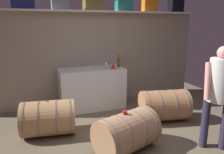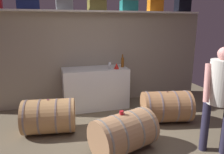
# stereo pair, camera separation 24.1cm
# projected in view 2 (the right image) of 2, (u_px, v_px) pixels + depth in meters

# --- Properties ---
(ground_plane) EXTENTS (6.47, 7.92, 0.02)m
(ground_plane) POSITION_uv_depth(u_px,v_px,m) (120.00, 135.00, 3.69)
(ground_plane) COLOR brown
(back_wall_panel) EXTENTS (5.27, 0.10, 2.08)m
(back_wall_panel) POSITION_uv_depth(u_px,v_px,m) (97.00, 59.00, 5.09)
(back_wall_panel) COLOR gray
(back_wall_panel) RESTS_ON ground
(high_shelf_board) EXTENTS (4.85, 0.40, 0.03)m
(high_shelf_board) POSITION_uv_depth(u_px,v_px,m) (98.00, 11.00, 4.69)
(high_shelf_board) COLOR white
(high_shelf_board) RESTS_ON back_wall_panel
(toolcase_navy) EXTENTS (0.43, 0.30, 0.25)m
(toolcase_navy) POSITION_uv_depth(u_px,v_px,m) (28.00, 3.00, 4.28)
(toolcase_navy) COLOR navy
(toolcase_navy) RESTS_ON high_shelf_board
(toolcase_grey) EXTENTS (0.34, 0.20, 0.32)m
(toolcase_grey) POSITION_uv_depth(u_px,v_px,m) (64.00, 2.00, 4.46)
(toolcase_grey) COLOR gray
(toolcase_grey) RESTS_ON high_shelf_board
(toolcase_olive) EXTENTS (0.37, 0.28, 0.22)m
(toolcase_olive) POSITION_uv_depth(u_px,v_px,m) (97.00, 5.00, 4.66)
(toolcase_olive) COLOR olive
(toolcase_olive) RESTS_ON high_shelf_board
(toolcase_teal) EXTENTS (0.37, 0.24, 0.23)m
(toolcase_teal) POSITION_uv_depth(u_px,v_px,m) (129.00, 6.00, 4.86)
(toolcase_teal) COLOR teal
(toolcase_teal) RESTS_ON high_shelf_board
(toolcase_orange) EXTENTS (0.34, 0.19, 0.35)m
(toolcase_orange) POSITION_uv_depth(u_px,v_px,m) (155.00, 4.00, 5.02)
(toolcase_orange) COLOR orange
(toolcase_orange) RESTS_ON high_shelf_board
(toolcase_black) EXTENTS (0.34, 0.22, 0.31)m
(toolcase_black) POSITION_uv_depth(u_px,v_px,m) (183.00, 5.00, 5.23)
(toolcase_black) COLOR black
(toolcase_black) RESTS_ON high_shelf_board
(work_cabinet) EXTENTS (1.41, 0.64, 0.89)m
(work_cabinet) POSITION_uv_depth(u_px,v_px,m) (95.00, 88.00, 4.84)
(work_cabinet) COLOR white
(work_cabinet) RESTS_ON ground
(wine_bottle_amber) EXTENTS (0.07, 0.07, 0.29)m
(wine_bottle_amber) POSITION_uv_depth(u_px,v_px,m) (123.00, 62.00, 4.83)
(wine_bottle_amber) COLOR brown
(wine_bottle_amber) RESTS_ON work_cabinet
(wine_glass) EXTENTS (0.07, 0.07, 0.14)m
(wine_glass) POSITION_uv_depth(u_px,v_px,m) (110.00, 64.00, 4.69)
(wine_glass) COLOR white
(wine_glass) RESTS_ON work_cabinet
(red_funnel) EXTENTS (0.11, 0.11, 0.13)m
(red_funnel) POSITION_uv_depth(u_px,v_px,m) (116.00, 66.00, 4.65)
(red_funnel) COLOR red
(red_funnel) RESTS_ON work_cabinet
(wine_barrel_near) EXTENTS (1.05, 0.84, 0.59)m
(wine_barrel_near) POSITION_uv_depth(u_px,v_px,m) (124.00, 133.00, 3.16)
(wine_barrel_near) COLOR #A57A55
(wine_barrel_near) RESTS_ON ground
(wine_barrel_far) EXTENTS (1.00, 0.75, 0.61)m
(wine_barrel_far) POSITION_uv_depth(u_px,v_px,m) (166.00, 107.00, 4.14)
(wine_barrel_far) COLOR #A16F47
(wine_barrel_far) RESTS_ON ground
(wine_barrel_flank) EXTENTS (0.94, 0.71, 0.61)m
(wine_barrel_flank) POSITION_uv_depth(u_px,v_px,m) (49.00, 116.00, 3.71)
(wine_barrel_flank) COLOR tan
(wine_barrel_flank) RESTS_ON ground
(tasting_cup) EXTENTS (0.06, 0.06, 0.05)m
(tasting_cup) POSITION_uv_depth(u_px,v_px,m) (122.00, 113.00, 3.08)
(tasting_cup) COLOR red
(tasting_cup) RESTS_ON wine_barrel_near
(winemaker_pouring) EXTENTS (0.51, 0.48, 1.54)m
(winemaker_pouring) POSITION_uv_depth(u_px,v_px,m) (220.00, 90.00, 2.99)
(winemaker_pouring) COLOR #29263E
(winemaker_pouring) RESTS_ON ground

